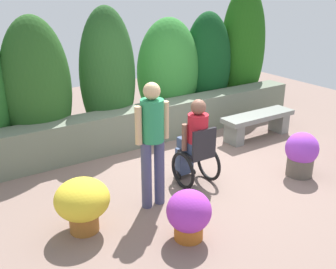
% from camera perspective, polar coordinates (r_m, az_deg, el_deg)
% --- Properties ---
extents(ground_plane, '(12.70, 12.70, 0.00)m').
position_cam_1_polar(ground_plane, '(6.39, 4.62, -5.48)').
color(ground_plane, '#7D655C').
extents(stone_retaining_wall, '(6.91, 0.49, 0.70)m').
position_cam_1_polar(stone_retaining_wall, '(7.49, -2.80, 1.60)').
color(stone_retaining_wall, slate).
rests_on(stone_retaining_wall, ground).
extents(hedge_backdrop, '(6.89, 1.14, 2.82)m').
position_cam_1_polar(hedge_backdrop, '(7.88, -3.57, 9.11)').
color(hedge_backdrop, '#236023').
rests_on(hedge_backdrop, ground).
extents(stone_bench, '(1.57, 0.43, 0.48)m').
position_cam_1_polar(stone_bench, '(7.87, 12.86, 1.82)').
color(stone_bench, gray).
rests_on(stone_bench, ground).
extents(person_in_wheelchair, '(0.53, 0.66, 1.33)m').
position_cam_1_polar(person_in_wheelchair, '(5.82, 3.94, -1.51)').
color(person_in_wheelchair, black).
rests_on(person_in_wheelchair, ground).
extents(person_standing_companion, '(0.49, 0.30, 1.72)m').
position_cam_1_polar(person_standing_companion, '(5.08, -2.27, -0.39)').
color(person_standing_companion, '#424568').
rests_on(person_standing_companion, ground).
extents(flower_pot_purple_near, '(0.51, 0.51, 0.71)m').
position_cam_1_polar(flower_pot_purple_near, '(6.48, 18.73, -2.60)').
color(flower_pot_purple_near, '#595047').
rests_on(flower_pot_purple_near, ground).
extents(flower_pot_terracotta_by_wall, '(0.53, 0.53, 0.62)m').
position_cam_1_polar(flower_pot_terracotta_by_wall, '(4.71, 3.04, -11.45)').
color(flower_pot_terracotta_by_wall, '#AC5A1E').
rests_on(flower_pot_terracotta_by_wall, ground).
extents(flower_pot_small_foreground, '(0.67, 0.67, 0.69)m').
position_cam_1_polar(flower_pot_small_foreground, '(4.91, -12.28, -9.58)').
color(flower_pot_small_foreground, '#955B23').
rests_on(flower_pot_small_foreground, ground).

